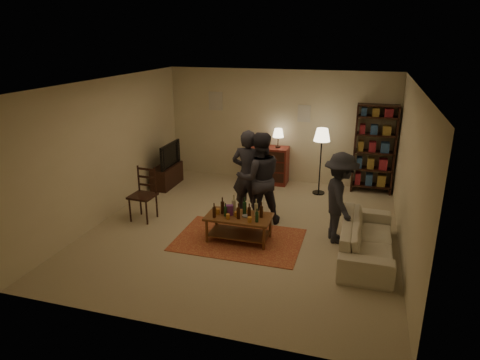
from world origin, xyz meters
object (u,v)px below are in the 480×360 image
at_px(dresser, 268,164).
at_px(coffee_table, 239,219).
at_px(dining_chair, 144,192).
at_px(person_left, 248,174).
at_px(floor_lamp, 322,139).
at_px(tv_stand, 167,170).
at_px(person_by_sofa, 340,198).
at_px(bookshelf, 374,148).
at_px(sofa, 367,239).
at_px(person_right, 259,178).

bearing_deg(dresser, coffee_table, -85.97).
xyz_separation_m(dining_chair, person_left, (1.91, 0.67, 0.32)).
bearing_deg(floor_lamp, person_left, -125.45).
height_order(coffee_table, dining_chair, dining_chair).
height_order(tv_stand, person_by_sofa, person_by_sofa).
bearing_deg(tv_stand, bookshelf, 11.80).
distance_m(dining_chair, person_left, 2.05).
height_order(dresser, bookshelf, bookshelf).
distance_m(dresser, person_by_sofa, 3.31).
bearing_deg(dining_chair, tv_stand, 106.49).
bearing_deg(tv_stand, person_left, -27.19).
distance_m(sofa, person_right, 2.26).
bearing_deg(person_right, tv_stand, -52.94).
distance_m(dining_chair, person_right, 2.26).
xyz_separation_m(sofa, person_left, (-2.30, 1.00, 0.58)).
bearing_deg(person_by_sofa, dining_chair, 72.72).
bearing_deg(person_left, sofa, 159.54).
xyz_separation_m(person_right, person_by_sofa, (1.53, -0.39, -0.09)).
height_order(coffee_table, person_left, person_left).
bearing_deg(sofa, bookshelf, -0.82).
height_order(coffee_table, person_right, person_right).
height_order(person_left, person_right, person_right).
distance_m(tv_stand, person_by_sofa, 4.53).
xyz_separation_m(bookshelf, sofa, (-0.05, -3.18, -0.73)).
distance_m(coffee_table, person_left, 1.17).
bearing_deg(person_right, bookshelf, -156.02).
height_order(tv_stand, bookshelf, bookshelf).
bearing_deg(person_left, tv_stand, -24.24).
distance_m(bookshelf, person_right, 3.16).
xyz_separation_m(sofa, person_right, (-2.03, 0.81, 0.59)).
height_order(tv_stand, person_right, person_right).
bearing_deg(bookshelf, coffee_table, -124.33).
height_order(dresser, person_right, person_right).
height_order(dining_chair, dresser, dresser).
relative_size(floor_lamp, person_left, 0.86).
bearing_deg(coffee_table, floor_lamp, 68.66).
xyz_separation_m(person_left, person_right, (0.27, -0.19, 0.01)).
bearing_deg(floor_lamp, dining_chair, -142.75).
xyz_separation_m(dresser, bookshelf, (2.44, 0.07, 0.56)).
xyz_separation_m(dresser, sofa, (2.39, -3.11, -0.17)).
distance_m(dresser, bookshelf, 2.50).
relative_size(dining_chair, sofa, 0.51).
bearing_deg(dining_chair, person_right, 15.89).
xyz_separation_m(tv_stand, sofa, (4.64, -2.20, -0.08)).
relative_size(dresser, person_right, 0.76).
bearing_deg(floor_lamp, dresser, 162.60).
xyz_separation_m(coffee_table, sofa, (2.17, 0.06, -0.11)).
height_order(person_right, person_by_sofa, person_right).
xyz_separation_m(dresser, floor_lamp, (1.30, -0.41, 0.80)).
bearing_deg(person_by_sofa, tv_stand, 48.07).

